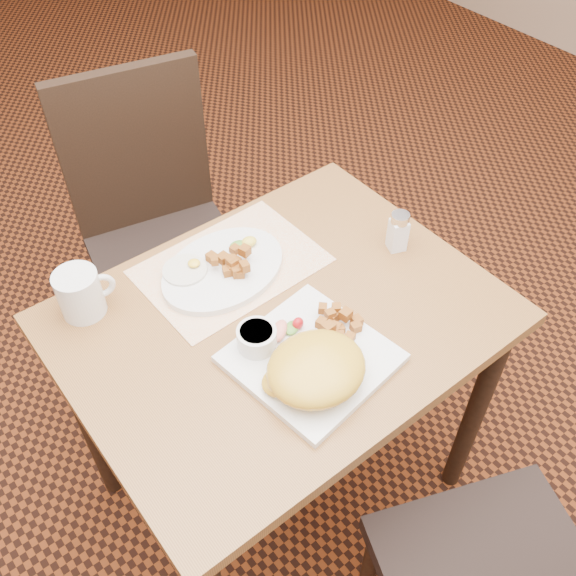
# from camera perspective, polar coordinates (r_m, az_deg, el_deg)

# --- Properties ---
(ground) EXTENTS (8.00, 8.00, 0.00)m
(ground) POSITION_cam_1_polar(r_m,az_deg,el_deg) (1.99, -0.46, -16.78)
(ground) COLOR black
(ground) RESTS_ON ground
(table) EXTENTS (0.90, 0.70, 0.75)m
(table) POSITION_cam_1_polar(r_m,az_deg,el_deg) (1.45, -0.61, -5.25)
(table) COLOR brown
(table) RESTS_ON ground
(chair_far) EXTENTS (0.50, 0.51, 0.97)m
(chair_far) POSITION_cam_1_polar(r_m,az_deg,el_deg) (1.95, -11.61, 5.83)
(chair_far) COLOR black
(chair_far) RESTS_ON ground
(placemat) EXTENTS (0.41, 0.29, 0.00)m
(placemat) POSITION_cam_1_polar(r_m,az_deg,el_deg) (1.47, -5.10, 1.97)
(placemat) COLOR white
(placemat) RESTS_ON table
(plate_square) EXTENTS (0.31, 0.31, 0.02)m
(plate_square) POSITION_cam_1_polar(r_m,az_deg,el_deg) (1.28, 2.06, -6.24)
(plate_square) COLOR silver
(plate_square) RESTS_ON table
(plate_oval) EXTENTS (0.34, 0.27, 0.02)m
(plate_oval) POSITION_cam_1_polar(r_m,az_deg,el_deg) (1.45, -5.78, 1.66)
(plate_oval) COLOR silver
(plate_oval) RESTS_ON placemat
(hollandaise_mound) EXTENTS (0.20, 0.18, 0.07)m
(hollandaise_mound) POSITION_cam_1_polar(r_m,az_deg,el_deg) (1.21, 2.44, -7.24)
(hollandaise_mound) COLOR gold
(hollandaise_mound) RESTS_ON plate_square
(ramekin) EXTENTS (0.08, 0.08, 0.04)m
(ramekin) POSITION_cam_1_polar(r_m,az_deg,el_deg) (1.28, -2.80, -4.41)
(ramekin) COLOR silver
(ramekin) RESTS_ON plate_square
(garnish_sq) EXTENTS (0.09, 0.06, 0.03)m
(garnish_sq) POSITION_cam_1_polar(r_m,az_deg,el_deg) (1.31, -0.16, -3.61)
(garnish_sq) COLOR #387223
(garnish_sq) RESTS_ON plate_square
(fried_egg) EXTENTS (0.10, 0.10, 0.02)m
(fried_egg) POSITION_cam_1_polar(r_m,az_deg,el_deg) (1.45, -9.04, 1.69)
(fried_egg) COLOR white
(fried_egg) RESTS_ON plate_oval
(garnish_ov) EXTENTS (0.07, 0.05, 0.02)m
(garnish_ov) POSITION_cam_1_polar(r_m,az_deg,el_deg) (1.49, -3.86, 4.04)
(garnish_ov) COLOR #387223
(garnish_ov) RESTS_ON plate_oval
(salt_shaker) EXTENTS (0.05, 0.05, 0.10)m
(salt_shaker) POSITION_cam_1_polar(r_m,az_deg,el_deg) (1.50, 9.77, 5.02)
(salt_shaker) COLOR white
(salt_shaker) RESTS_ON table
(coffee_mug) EXTENTS (0.12, 0.09, 0.11)m
(coffee_mug) POSITION_cam_1_polar(r_m,az_deg,el_deg) (1.40, -17.94, -0.44)
(coffee_mug) COLOR silver
(coffee_mug) RESTS_ON table
(home_fries_sq) EXTENTS (0.09, 0.12, 0.04)m
(home_fries_sq) POSITION_cam_1_polar(r_m,az_deg,el_deg) (1.31, 4.40, -3.38)
(home_fries_sq) COLOR #A05919
(home_fries_sq) RESTS_ON plate_square
(home_fries_ov) EXTENTS (0.10, 0.11, 0.04)m
(home_fries_ov) POSITION_cam_1_polar(r_m,az_deg,el_deg) (1.43, -4.93, 2.21)
(home_fries_ov) COLOR #A05919
(home_fries_ov) RESTS_ON plate_oval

